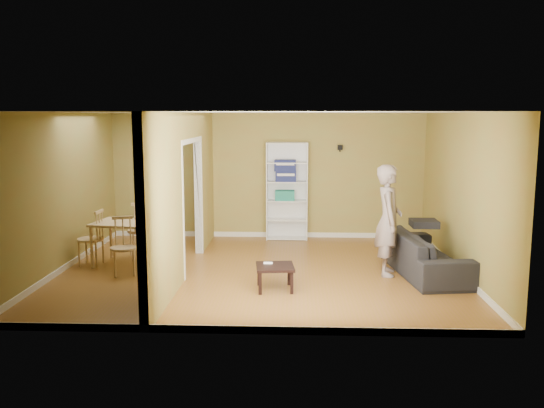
# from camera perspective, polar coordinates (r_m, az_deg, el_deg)

# --- Properties ---
(room_shell) EXTENTS (6.50, 6.50, 6.50)m
(room_shell) POSITION_cam_1_polar(r_m,az_deg,el_deg) (9.31, -1.28, 1.04)
(room_shell) COLOR brown
(room_shell) RESTS_ON ground
(partition) EXTENTS (0.22, 5.50, 2.60)m
(partition) POSITION_cam_1_polar(r_m,az_deg,el_deg) (9.46, -8.56, 1.06)
(partition) COLOR #A1803C
(partition) RESTS_ON ground
(wall_speaker) EXTENTS (0.10, 0.10, 0.10)m
(wall_speaker) POSITION_cam_1_polar(r_m,az_deg,el_deg) (11.95, 6.76, 5.59)
(wall_speaker) COLOR black
(wall_speaker) RESTS_ON room_shell
(sofa) EXTENTS (2.38, 1.26, 0.87)m
(sofa) POSITION_cam_1_polar(r_m,az_deg,el_deg) (9.68, 14.94, -4.18)
(sofa) COLOR #313132
(sofa) RESTS_ON ground
(person) EXTENTS (0.82, 0.67, 2.10)m
(person) POSITION_cam_1_polar(r_m,az_deg,el_deg) (9.36, 11.49, -0.65)
(person) COLOR slate
(person) RESTS_ON ground
(bookshelf) EXTENTS (0.85, 0.37, 2.01)m
(bookshelf) POSITION_cam_1_polar(r_m,az_deg,el_deg) (11.91, 1.49, 1.31)
(bookshelf) COLOR white
(bookshelf) RESTS_ON ground
(paper_box_teal) EXTENTS (0.40, 0.26, 0.20)m
(paper_box_teal) POSITION_cam_1_polar(r_m,az_deg,el_deg) (11.87, 1.29, 0.87)
(paper_box_teal) COLOR #1B6F54
(paper_box_teal) RESTS_ON bookshelf
(paper_box_navy_b) EXTENTS (0.42, 0.27, 0.21)m
(paper_box_navy_b) POSITION_cam_1_polar(r_m,az_deg,el_deg) (11.83, 1.39, 2.79)
(paper_box_navy_b) COLOR navy
(paper_box_navy_b) RESTS_ON bookshelf
(paper_box_navy_c) EXTENTS (0.44, 0.28, 0.22)m
(paper_box_navy_c) POSITION_cam_1_polar(r_m,az_deg,el_deg) (11.80, 1.32, 3.89)
(paper_box_navy_c) COLOR navy
(paper_box_navy_c) RESTS_ON bookshelf
(coffee_table) EXTENTS (0.55, 0.55, 0.37)m
(coffee_table) POSITION_cam_1_polar(r_m,az_deg,el_deg) (8.53, 0.30, -6.46)
(coffee_table) COLOR black
(coffee_table) RESTS_ON ground
(game_controller) EXTENTS (0.13, 0.04, 0.03)m
(game_controller) POSITION_cam_1_polar(r_m,az_deg,el_deg) (8.61, -0.39, -5.85)
(game_controller) COLOR white
(game_controller) RESTS_ON coffee_table
(dining_table) EXTENTS (1.20, 0.80, 0.75)m
(dining_table) POSITION_cam_1_polar(r_m,az_deg,el_deg) (10.14, -13.85, -2.17)
(dining_table) COLOR #E2C77A
(dining_table) RESTS_ON ground
(chair_left) EXTENTS (0.46, 0.46, 0.96)m
(chair_left) POSITION_cam_1_polar(r_m,az_deg,el_deg) (10.34, -17.54, -3.20)
(chair_left) COLOR tan
(chair_left) RESTS_ON ground
(chair_near) EXTENTS (0.54, 0.54, 0.94)m
(chair_near) POSITION_cam_1_polar(r_m,az_deg,el_deg) (9.57, -14.49, -4.09)
(chair_near) COLOR #D4B27A
(chair_near) RESTS_ON ground
(chair_far) EXTENTS (0.63, 0.63, 1.04)m
(chair_far) POSITION_cam_1_polar(r_m,az_deg,el_deg) (10.68, -12.87, -2.43)
(chair_far) COLOR tan
(chair_far) RESTS_ON ground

